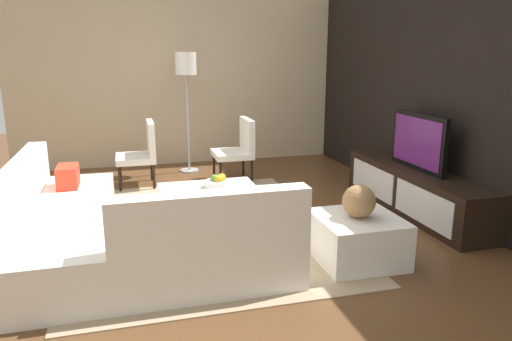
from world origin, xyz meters
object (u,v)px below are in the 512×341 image
accent_chair_near (143,150)px  television (418,142)px  accent_chair_far (239,146)px  coffee_table (212,209)px  sectional_couch (107,232)px  floor_lamp (186,72)px  ottoman (357,239)px  fruit_bowl (218,182)px  media_console (414,190)px  decorative_ball (359,201)px

accent_chair_near → television: bearing=67.7°
accent_chair_far → coffee_table: bearing=-21.0°
sectional_couch → accent_chair_far: 2.93m
television → accent_chair_far: size_ratio=1.09×
television → floor_lamp: (-2.55, -2.21, 0.67)m
ottoman → accent_chair_far: 2.92m
accent_chair_far → television: bearing=41.5°
accent_chair_near → fruit_bowl: 1.80m
television → floor_lamp: size_ratio=0.54×
television → accent_chair_near: (-1.93, -2.90, -0.32)m
media_console → ottoman: media_console is taller
television → floor_lamp: bearing=-139.1°
television → coffee_table: (-0.10, -2.30, -0.61)m
accent_chair_far → ottoman: bearing=8.1°
television → accent_chair_near: television is taller
sectional_couch → floor_lamp: 3.47m
media_console → accent_chair_far: size_ratio=2.60×
media_console → fruit_bowl: bearing=-97.3°
coffee_table → floor_lamp: 2.76m
media_console → coffee_table: media_console is taller
accent_chair_far → floor_lamp: bearing=-137.6°
floor_lamp → ottoman: bearing=15.4°
fruit_bowl → decorative_ball: size_ratio=0.99×
television → accent_chair_near: bearing=-123.7°
fruit_bowl → accent_chair_near: bearing=-156.8°
accent_chair_far → fruit_bowl: bearing=-20.0°
sectional_couch → ottoman: 2.14m
floor_lamp → decorative_ball: bearing=15.4°
floor_lamp → decorative_ball: 3.82m
decorative_ball → accent_chair_far: bearing=-172.7°
television → decorative_ball: 1.62m
floor_lamp → fruit_bowl: (2.27, 0.01, -1.05)m
media_console → decorative_ball: size_ratio=7.97×
accent_chair_near → decorative_ball: accent_chair_near is taller
sectional_couch → media_console: bearing=98.9°
coffee_table → accent_chair_far: accent_chair_far is taller
media_console → television: size_ratio=2.37×
sectional_couch → accent_chair_far: accent_chair_far is taller
accent_chair_near → decorative_ball: bearing=40.9°
sectional_couch → accent_chair_near: bearing=170.7°
accent_chair_near → accent_chair_far: bearing=98.0°
accent_chair_far → decorative_ball: 2.90m
television → accent_chair_near: 3.50m
floor_lamp → media_console: bearing=40.9°
media_console → fruit_bowl: (-0.28, -2.19, 0.18)m
fruit_bowl → floor_lamp: bearing=-179.7°
media_console → coffee_table: 2.30m
coffee_table → fruit_bowl: fruit_bowl is taller
accent_chair_near → fruit_bowl: (1.65, 0.71, -0.06)m
coffee_table → fruit_bowl: 0.31m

